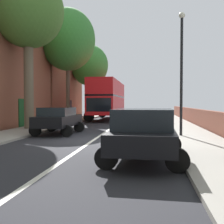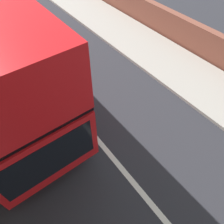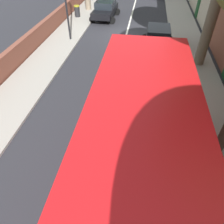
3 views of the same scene
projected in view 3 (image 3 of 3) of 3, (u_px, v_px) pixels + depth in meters
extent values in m
plane|color=#28282D|center=(126.00, 35.00, 17.77)|extent=(84.00, 84.00, 0.00)
cube|color=silver|center=(126.00, 35.00, 17.77)|extent=(0.16, 54.00, 0.01)
cube|color=#9E998E|center=(186.00, 38.00, 17.17)|extent=(2.60, 60.00, 0.12)
cube|color=#9E998E|center=(70.00, 31.00, 18.30)|extent=(2.60, 60.00, 0.12)
cube|color=#194C23|center=(198.00, 6.00, 20.81)|extent=(0.08, 1.10, 2.10)
cube|color=brown|center=(52.00, 23.00, 18.08)|extent=(0.36, 54.00, 1.32)
cube|color=red|center=(137.00, 218.00, 3.35)|extent=(2.56, 11.38, 1.50)
cube|color=black|center=(142.00, 95.00, 8.67)|extent=(2.20, 0.07, 1.19)
cylinder|color=black|center=(105.00, 142.00, 8.22)|extent=(1.00, 0.31, 1.00)
cylinder|color=black|center=(171.00, 150.00, 7.93)|extent=(1.00, 0.31, 1.00)
cube|color=black|center=(105.00, 11.00, 20.55)|extent=(1.99, 4.47, 0.55)
cube|color=black|center=(106.00, 4.00, 20.34)|extent=(1.77, 2.49, 0.59)
cylinder|color=black|center=(112.00, 20.00, 19.69)|extent=(0.65, 0.24, 0.64)
cylinder|color=black|center=(93.00, 19.00, 19.95)|extent=(0.65, 0.24, 0.64)
cylinder|color=black|center=(117.00, 12.00, 21.71)|extent=(0.65, 0.24, 0.64)
cylinder|color=black|center=(99.00, 11.00, 21.98)|extent=(0.65, 0.24, 0.64)
cube|color=black|center=(158.00, 39.00, 15.17)|extent=(1.77, 3.93, 0.59)
cube|color=black|center=(159.00, 31.00, 14.97)|extent=(1.61, 2.17, 0.47)
cylinder|color=black|center=(170.00, 54.00, 14.46)|extent=(0.64, 0.23, 0.64)
cylinder|color=black|center=(144.00, 52.00, 14.68)|extent=(0.64, 0.23, 0.64)
cylinder|color=black|center=(169.00, 40.00, 16.26)|extent=(0.64, 0.23, 0.64)
cylinder|color=black|center=(146.00, 38.00, 16.48)|extent=(0.64, 0.23, 0.64)
cylinder|color=brown|center=(214.00, 10.00, 11.69)|extent=(0.62, 0.62, 6.55)
cylinder|color=black|center=(77.00, 12.00, 20.87)|extent=(0.52, 0.52, 0.94)
cylinder|color=olive|center=(77.00, 6.00, 20.53)|extent=(0.55, 0.55, 0.10)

